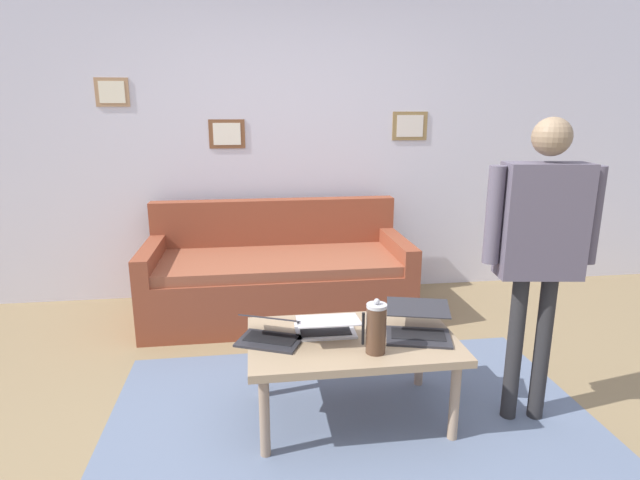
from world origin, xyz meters
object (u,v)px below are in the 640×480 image
(laptop_left, at_px, (326,327))
(french_press, at_px, (376,328))
(coffee_table, at_px, (352,346))
(couch, at_px, (278,277))
(laptop_center, at_px, (418,326))
(laptop_right, at_px, (271,333))
(person_standing, at_px, (541,235))

(laptop_left, height_order, french_press, french_press)
(coffee_table, bearing_deg, french_press, 113.31)
(couch, distance_m, laptop_center, 1.65)
(laptop_center, distance_m, french_press, 0.33)
(coffee_table, distance_m, laptop_right, 0.43)
(coffee_table, distance_m, laptop_left, 0.17)
(laptop_left, xyz_separation_m, person_standing, (-1.04, 0.17, 0.50))
(couch, bearing_deg, laptop_right, 85.65)
(laptop_right, xyz_separation_m, person_standing, (-1.32, 0.15, 0.51))
(laptop_center, bearing_deg, french_press, 31.57)
(couch, relative_size, coffee_table, 1.90)
(laptop_center, height_order, french_press, french_press)
(laptop_left, bearing_deg, couch, -83.14)
(couch, bearing_deg, person_standing, 126.85)
(coffee_table, xyz_separation_m, french_press, (-0.08, 0.18, 0.18))
(french_press, distance_m, person_standing, 0.93)
(coffee_table, xyz_separation_m, laptop_center, (-0.35, 0.02, 0.10))
(couch, height_order, laptop_left, couch)
(coffee_table, height_order, laptop_left, laptop_left)
(couch, bearing_deg, coffee_table, 101.55)
(laptop_center, bearing_deg, coffee_table, -2.68)
(laptop_right, bearing_deg, person_standing, 173.48)
(french_press, bearing_deg, couch, -77.10)
(coffee_table, bearing_deg, laptop_left, -17.40)
(couch, xyz_separation_m, laptop_left, (-0.17, 1.45, 0.20))
(laptop_left, bearing_deg, person_standing, 170.65)
(laptop_center, relative_size, laptop_right, 1.08)
(french_press, relative_size, person_standing, 0.18)
(coffee_table, bearing_deg, person_standing, 171.85)
(coffee_table, xyz_separation_m, laptop_left, (0.13, -0.04, 0.09))
(coffee_table, relative_size, laptop_center, 2.56)
(couch, xyz_separation_m, laptop_right, (0.11, 1.47, 0.20))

